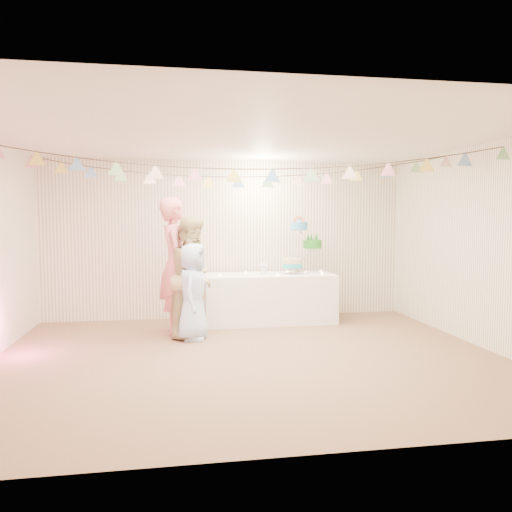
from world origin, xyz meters
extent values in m
plane|color=brown|center=(0.00, 0.00, 0.00)|extent=(6.00, 6.00, 0.00)
plane|color=silver|center=(0.00, 0.00, 2.60)|extent=(6.00, 6.00, 0.00)
plane|color=white|center=(0.00, 2.50, 1.30)|extent=(6.00, 6.00, 0.00)
plane|color=white|center=(0.00, -2.50, 1.30)|extent=(6.00, 6.00, 0.00)
plane|color=white|center=(3.00, 0.00, 1.30)|extent=(5.00, 5.00, 0.00)
cube|color=white|center=(0.61, 1.97, 0.39)|extent=(2.05, 0.82, 0.77)
cylinder|color=white|center=(0.04, 1.92, 0.76)|extent=(0.36, 0.36, 0.02)
imported|color=#D46E73|center=(-0.86, 1.45, 0.98)|extent=(0.49, 0.73, 1.96)
imported|color=tan|center=(-0.62, 1.21, 0.84)|extent=(0.94, 1.02, 1.68)
imported|color=#B4CFFF|center=(-0.64, 1.01, 0.66)|extent=(0.56, 0.72, 1.32)
cylinder|color=#FFD88C|center=(-0.19, 1.82, 0.79)|extent=(0.04, 0.04, 0.03)
cylinder|color=#FFD88C|center=(0.26, 2.15, 0.79)|extent=(0.04, 0.04, 0.03)
cylinder|color=#FFD88C|center=(0.71, 1.75, 0.79)|extent=(0.04, 0.04, 0.03)
cylinder|color=#FFD88C|center=(0.96, 2.19, 0.79)|extent=(0.04, 0.04, 0.03)
cylinder|color=#FFD88C|center=(1.43, 1.79, 0.79)|extent=(0.04, 0.04, 0.03)
cylinder|color=#FFD88C|center=(1.51, 2.12, 0.79)|extent=(0.04, 0.04, 0.03)
cylinder|color=#FFD88C|center=(1.22, 2.01, 0.79)|extent=(0.04, 0.04, 0.03)
camera|label=1|loc=(-0.90, -5.76, 1.65)|focal=35.00mm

